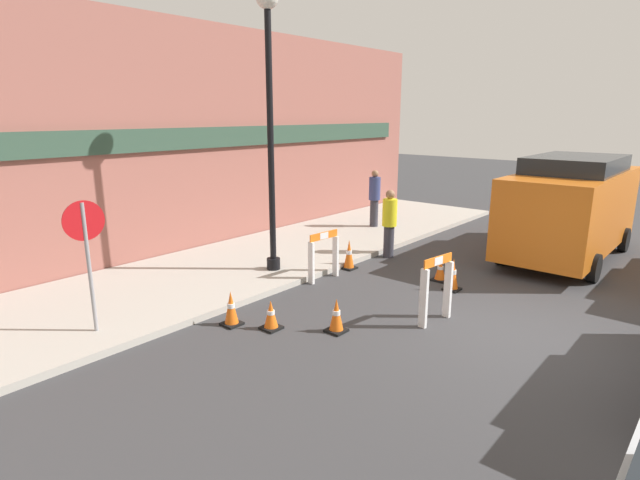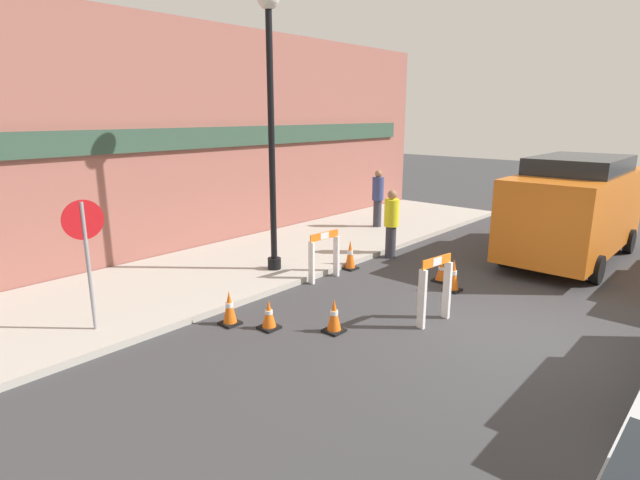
% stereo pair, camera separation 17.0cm
% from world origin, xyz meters
% --- Properties ---
extents(ground_plane, '(60.00, 60.00, 0.00)m').
position_xyz_m(ground_plane, '(0.00, 0.00, 0.00)').
color(ground_plane, '#38383A').
extents(sidewalk_slab, '(18.00, 3.68, 0.12)m').
position_xyz_m(sidewalk_slab, '(0.00, 6.34, 0.06)').
color(sidewalk_slab, '#ADA89E').
rests_on(sidewalk_slab, ground_plane).
extents(storefront_facade, '(18.00, 0.22, 5.50)m').
position_xyz_m(storefront_facade, '(0.00, 8.25, 2.75)').
color(storefront_facade, '#93564C').
rests_on(storefront_facade, ground_plane).
extents(streetlamp_post, '(0.44, 0.44, 5.61)m').
position_xyz_m(streetlamp_post, '(-0.46, 5.40, 3.70)').
color(streetlamp_post, black).
rests_on(streetlamp_post, sidewalk_slab).
extents(stop_sign, '(0.60, 0.10, 2.03)m').
position_xyz_m(stop_sign, '(-4.44, 5.23, 1.49)').
color(stop_sign, gray).
rests_on(stop_sign, sidewalk_slab).
extents(barricade_0, '(0.73, 0.23, 1.14)m').
position_xyz_m(barricade_0, '(-0.50, 1.54, 0.60)').
color(barricade_0, white).
rests_on(barricade_0, ground_plane).
extents(barricade_1, '(0.79, 0.19, 1.02)m').
position_xyz_m(barricade_1, '(-0.03, 4.35, 0.55)').
color(barricade_1, white).
rests_on(barricade_1, ground_plane).
extents(traffic_cone_0, '(0.30, 0.30, 0.65)m').
position_xyz_m(traffic_cone_0, '(1.12, 2.02, 0.31)').
color(traffic_cone_0, black).
rests_on(traffic_cone_0, ground_plane).
extents(traffic_cone_1, '(0.30, 0.30, 0.59)m').
position_xyz_m(traffic_cone_1, '(-2.78, 4.01, 0.28)').
color(traffic_cone_1, black).
rests_on(traffic_cone_1, ground_plane).
extents(traffic_cone_2, '(0.30, 0.30, 0.67)m').
position_xyz_m(traffic_cone_2, '(0.91, 4.40, 0.32)').
color(traffic_cone_2, black).
rests_on(traffic_cone_2, ground_plane).
extents(traffic_cone_3, '(0.30, 0.30, 0.56)m').
position_xyz_m(traffic_cone_3, '(-1.87, 2.54, 0.27)').
color(traffic_cone_3, black).
rests_on(traffic_cone_3, ground_plane).
extents(traffic_cone_4, '(0.30, 0.30, 0.49)m').
position_xyz_m(traffic_cone_4, '(-2.47, 3.40, 0.23)').
color(traffic_cone_4, black).
rests_on(traffic_cone_4, ground_plane).
extents(traffic_cone_5, '(0.30, 0.30, 0.47)m').
position_xyz_m(traffic_cone_5, '(1.48, 2.47, 0.23)').
color(traffic_cone_5, black).
rests_on(traffic_cone_5, ground_plane).
extents(person_worker, '(0.42, 0.42, 1.64)m').
position_xyz_m(person_worker, '(2.28, 4.25, 0.88)').
color(person_worker, '#33333D').
rests_on(person_worker, ground_plane).
extents(person_pedestrian, '(0.42, 0.42, 1.66)m').
position_xyz_m(person_pedestrian, '(4.43, 6.16, 1.01)').
color(person_pedestrian, '#33333D').
rests_on(person_pedestrian, sidewalk_slab).
extents(work_van, '(5.01, 2.09, 2.43)m').
position_xyz_m(work_van, '(5.01, 0.98, 1.32)').
color(work_van, '#D16619').
rests_on(work_van, ground_plane).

